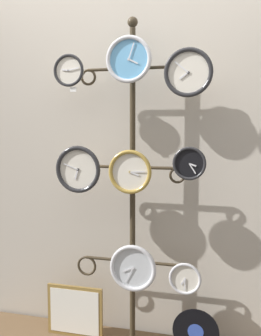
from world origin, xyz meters
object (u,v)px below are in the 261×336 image
(display_stand, at_px, (133,239))
(clock_middle_left, at_px, (78,169))
(clock_bottom_center, at_px, (133,268))
(picture_frame, at_px, (75,311))
(clock_bottom_right, at_px, (185,279))
(clock_top_left, at_px, (69,71))
(vinyl_record, at_px, (196,332))
(clock_middle_center, at_px, (130,172))
(clock_middle_right, at_px, (189,163))
(clock_top_center, at_px, (129,59))
(clock_top_right, at_px, (188,73))

(display_stand, bearing_deg, clock_middle_left, -163.69)
(clock_middle_left, relative_size, clock_bottom_center, 1.01)
(clock_middle_left, bearing_deg, picture_frame, 143.84)
(clock_bottom_right, bearing_deg, clock_middle_left, -179.71)
(clock_middle_left, bearing_deg, clock_top_left, 159.51)
(clock_bottom_center, xyz_separation_m, vinyl_record, (0.38, 0.05, -0.39))
(clock_middle_center, relative_size, clock_bottom_right, 1.36)
(clock_middle_right, distance_m, clock_bottom_center, 0.74)
(clock_bottom_center, relative_size, vinyl_record, 1.03)
(display_stand, xyz_separation_m, clock_bottom_right, (0.35, -0.09, -0.19))
(clock_top_center, distance_m, clock_middle_left, 0.74)
(clock_middle_right, bearing_deg, picture_frame, 177.28)
(clock_bottom_center, relative_size, picture_frame, 0.76)
(clock_top_center, xyz_separation_m, clock_middle_right, (0.37, -0.00, -0.61))
(clock_middle_center, height_order, clock_bottom_right, clock_middle_center)
(clock_top_right, relative_size, vinyl_record, 0.99)
(clock_middle_right, xyz_separation_m, clock_bottom_right, (-0.02, -0.00, -0.70))
(clock_bottom_right, distance_m, picture_frame, 0.80)
(vinyl_record, bearing_deg, display_stand, 172.04)
(display_stand, relative_size, clock_top_center, 7.56)
(clock_top_center, height_order, clock_middle_right, clock_top_center)
(clock_bottom_center, bearing_deg, clock_middle_center, 169.71)
(clock_bottom_right, relative_size, picture_frame, 0.51)
(clock_middle_left, distance_m, clock_bottom_right, 0.94)
(vinyl_record, bearing_deg, clock_middle_left, -177.10)
(clock_top_center, xyz_separation_m, clock_middle_left, (-0.33, -0.01, -0.67))
(clock_top_left, distance_m, clock_top_center, 0.40)
(display_stand, relative_size, picture_frame, 5.48)
(clock_middle_left, xyz_separation_m, clock_bottom_center, (0.36, -0.02, -0.60))
(clock_top_right, relative_size, clock_middle_right, 1.43)
(clock_middle_left, xyz_separation_m, clock_middle_right, (0.70, 0.00, 0.05))
(clock_bottom_center, bearing_deg, display_stand, 106.69)
(clock_bottom_right, bearing_deg, clock_bottom_center, -176.46)
(display_stand, xyz_separation_m, clock_top_center, (0.00, -0.09, 1.12))
(display_stand, distance_m, clock_top_right, 1.09)
(clock_top_right, xyz_separation_m, clock_middle_center, (-0.34, -0.02, -0.58))
(clock_middle_center, xyz_separation_m, clock_bottom_right, (0.34, 0.02, -0.64))
(clock_top_left, xyz_separation_m, picture_frame, (0.01, 0.02, -1.58))
(clock_top_right, height_order, clock_bottom_right, clock_top_right)
(clock_top_center, relative_size, clock_middle_left, 0.94)
(display_stand, xyz_separation_m, picture_frame, (-0.38, -0.06, -0.51))
(display_stand, height_order, clock_top_right, display_stand)
(clock_top_left, relative_size, clock_bottom_center, 0.68)
(clock_top_right, bearing_deg, clock_bottom_right, -98.82)
(clock_top_left, distance_m, clock_middle_left, 0.62)
(clock_bottom_center, xyz_separation_m, clock_bottom_right, (0.32, 0.02, -0.04))
(clock_top_left, distance_m, vinyl_record, 1.80)
(clock_top_right, bearing_deg, clock_middle_center, -176.52)
(clock_middle_right, xyz_separation_m, picture_frame, (-0.75, 0.04, -1.01))
(clock_middle_right, relative_size, clock_bottom_right, 1.00)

